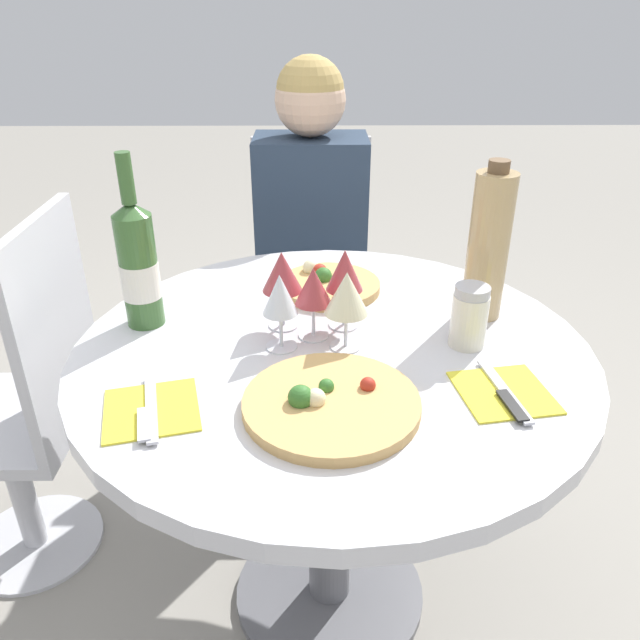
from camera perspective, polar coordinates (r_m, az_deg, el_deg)
ground_plane at (r=1.67m, az=0.86°, el=-23.78°), size 12.00×12.00×0.00m
dining_table at (r=1.27m, az=1.04°, el=-7.58°), size 0.99×0.99×0.71m
chair_behind_diner at (r=2.09m, az=-0.76°, el=2.93°), size 0.38×0.38×0.91m
seated_diner at (r=1.92m, az=-0.79°, el=4.06°), size 0.33×0.44×1.16m
chair_empty_side at (r=1.64m, az=-25.17°, el=-7.68°), size 0.38×0.38×0.91m
pizza_large at (r=1.02m, az=0.94°, el=-7.60°), size 0.29×0.29×0.05m
pizza_small_far at (r=1.42m, az=0.64°, el=3.28°), size 0.23×0.23×0.05m
wine_bottle at (r=1.28m, az=-16.26°, el=4.84°), size 0.08×0.08×0.35m
tall_carafe at (r=1.30m, az=15.14°, el=6.57°), size 0.08×0.08×0.32m
sugar_shaker at (r=1.21m, az=13.45°, el=0.42°), size 0.07×0.07×0.12m
wine_glass_front_left at (r=1.15m, az=-3.68°, el=2.19°), size 0.07×0.07×0.15m
wine_glass_front_right at (r=1.14m, az=2.45°, el=2.38°), size 0.08×0.08×0.16m
wine_glass_back_right at (r=1.22m, az=2.27°, el=4.44°), size 0.07×0.07×0.16m
wine_glass_center at (r=1.18m, az=-0.62°, el=2.98°), size 0.07×0.07×0.15m
wine_glass_back_left at (r=1.22m, az=-3.50°, el=4.32°), size 0.08×0.08×0.16m
place_setting_left at (r=1.05m, az=-15.20°, el=-7.98°), size 0.18×0.19×0.01m
place_setting_right at (r=1.10m, az=16.50°, el=-6.41°), size 0.17×0.19×0.01m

